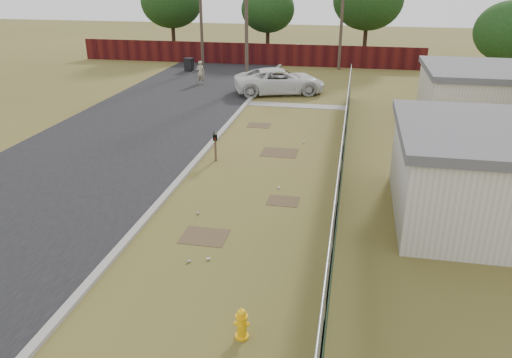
% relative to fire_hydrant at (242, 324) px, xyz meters
% --- Properties ---
extents(ground, '(120.00, 120.00, 0.00)m').
position_rel_fire_hydrant_xyz_m(ground, '(-1.33, 9.22, -0.36)').
color(ground, olive).
rests_on(ground, ground).
extents(street, '(15.10, 60.00, 0.12)m').
position_rel_fire_hydrant_xyz_m(street, '(-8.09, 17.27, -0.35)').
color(street, black).
rests_on(street, ground).
extents(chainlink_fence, '(0.10, 27.06, 2.02)m').
position_rel_fire_hydrant_xyz_m(chainlink_fence, '(1.79, 10.24, 0.43)').
color(chainlink_fence, gray).
rests_on(chainlink_fence, ground).
extents(privacy_fence, '(30.00, 0.12, 1.80)m').
position_rel_fire_hydrant_xyz_m(privacy_fence, '(-7.33, 34.22, 0.54)').
color(privacy_fence, '#45100E').
rests_on(privacy_fence, ground).
extents(utility_poles, '(12.60, 8.24, 9.00)m').
position_rel_fire_hydrant_xyz_m(utility_poles, '(-5.00, 29.88, 4.33)').
color(utility_poles, '#463A2E').
rests_on(utility_poles, ground).
extents(houses, '(9.30, 17.24, 3.10)m').
position_rel_fire_hydrant_xyz_m(houses, '(8.37, 12.35, 1.20)').
color(houses, beige).
rests_on(houses, ground).
extents(horizon_trees, '(33.32, 31.94, 7.78)m').
position_rel_fire_hydrant_xyz_m(horizon_trees, '(-0.50, 32.78, 4.27)').
color(horizon_trees, '#342317').
rests_on(horizon_trees, ground).
extents(fire_hydrant, '(0.36, 0.36, 0.78)m').
position_rel_fire_hydrant_xyz_m(fire_hydrant, '(0.00, 0.00, 0.00)').
color(fire_hydrant, yellow).
rests_on(fire_hydrant, ground).
extents(mailbox, '(0.31, 0.55, 1.25)m').
position_rel_fire_hydrant_xyz_m(mailbox, '(-3.56, 10.69, 0.63)').
color(mailbox, brown).
rests_on(mailbox, ground).
extents(pickup_truck, '(6.50, 4.49, 1.65)m').
position_rel_fire_hydrant_xyz_m(pickup_truck, '(-2.81, 23.79, 0.46)').
color(pickup_truck, silver).
rests_on(pickup_truck, ground).
extents(pedestrian, '(0.60, 0.40, 1.64)m').
position_rel_fire_hydrant_xyz_m(pedestrian, '(-8.82, 25.69, 0.46)').
color(pedestrian, tan).
rests_on(pedestrian, ground).
extents(trash_bin, '(0.74, 0.81, 1.04)m').
position_rel_fire_hydrant_xyz_m(trash_bin, '(-11.21, 30.25, 0.17)').
color(trash_bin, black).
rests_on(trash_bin, ground).
extents(scattered_litter, '(2.77, 11.22, 0.07)m').
position_rel_fire_hydrant_xyz_m(scattered_litter, '(-1.42, 6.68, -0.32)').
color(scattered_litter, silver).
rests_on(scattered_litter, ground).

